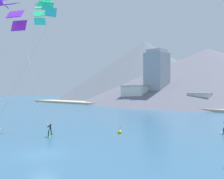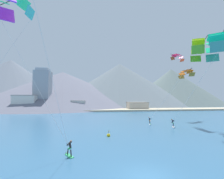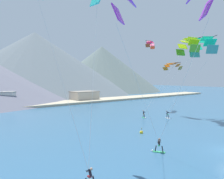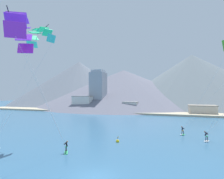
{
  "view_description": "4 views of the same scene",
  "coord_description": "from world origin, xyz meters",
  "px_view_note": "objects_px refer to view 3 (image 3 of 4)",
  "views": [
    {
      "loc": [
        19.62,
        -12.47,
        5.78
      ],
      "look_at": [
        -2.41,
        11.95,
        5.81
      ],
      "focal_mm": 40.0,
      "sensor_mm": 36.0,
      "label": 1
    },
    {
      "loc": [
        -4.29,
        -11.38,
        6.23
      ],
      "look_at": [
        -0.34,
        18.8,
        7.82
      ],
      "focal_mm": 24.0,
      "sensor_mm": 36.0,
      "label": 2
    },
    {
      "loc": [
        -27.11,
        -11.0,
        8.77
      ],
      "look_at": [
        -2.7,
        18.93,
        6.8
      ],
      "focal_mm": 35.0,
      "sensor_mm": 36.0,
      "label": 3
    },
    {
      "loc": [
        7.11,
        -15.24,
        7.9
      ],
      "look_at": [
        -3.82,
        15.91,
        8.88
      ],
      "focal_mm": 28.0,
      "sensor_mm": 36.0,
      "label": 4
    }
  ],
  "objects_px": {
    "kitesurfer_mid_center": "(168,116)",
    "parafoil_kite_mid_center": "(203,45)",
    "kitesurfer_near_lead": "(144,116)",
    "parafoil_kite_distant_low_drift": "(172,65)",
    "race_marker_buoy": "(141,132)",
    "kitesurfer_far_left": "(157,148)",
    "parafoil_kite_near_lead": "(188,45)",
    "parafoil_kite_distant_high_outer": "(150,44)"
  },
  "relations": [
    {
      "from": "parafoil_kite_distant_high_outer",
      "to": "parafoil_kite_mid_center",
      "type": "bearing_deg",
      "value": -100.44
    },
    {
      "from": "parafoil_kite_distant_high_outer",
      "to": "race_marker_buoy",
      "type": "relative_size",
      "value": 5.21
    },
    {
      "from": "parafoil_kite_distant_low_drift",
      "to": "race_marker_buoy",
      "type": "xyz_separation_m",
      "value": [
        -18.73,
        -7.59,
        -11.71
      ]
    },
    {
      "from": "kitesurfer_mid_center",
      "to": "race_marker_buoy",
      "type": "height_order",
      "value": "kitesurfer_mid_center"
    },
    {
      "from": "parafoil_kite_near_lead",
      "to": "parafoil_kite_distant_high_outer",
      "type": "height_order",
      "value": "parafoil_kite_distant_high_outer"
    },
    {
      "from": "kitesurfer_far_left",
      "to": "parafoil_kite_distant_low_drift",
      "type": "bearing_deg",
      "value": 32.05
    },
    {
      "from": "kitesurfer_mid_center",
      "to": "parafoil_kite_distant_high_outer",
      "type": "bearing_deg",
      "value": 54.66
    },
    {
      "from": "parafoil_kite_distant_high_outer",
      "to": "parafoil_kite_distant_low_drift",
      "type": "distance_m",
      "value": 13.93
    },
    {
      "from": "parafoil_kite_mid_center",
      "to": "race_marker_buoy",
      "type": "relative_size",
      "value": 15.82
    },
    {
      "from": "kitesurfer_near_lead",
      "to": "race_marker_buoy",
      "type": "distance_m",
      "value": 13.71
    },
    {
      "from": "kitesurfer_near_lead",
      "to": "parafoil_kite_distant_high_outer",
      "type": "distance_m",
      "value": 24.52
    },
    {
      "from": "kitesurfer_mid_center",
      "to": "parafoil_kite_mid_center",
      "type": "xyz_separation_m",
      "value": [
        6.3,
        -4.25,
        15.54
      ]
    },
    {
      "from": "kitesurfer_mid_center",
      "to": "kitesurfer_far_left",
      "type": "height_order",
      "value": "kitesurfer_mid_center"
    },
    {
      "from": "parafoil_kite_mid_center",
      "to": "kitesurfer_far_left",
      "type": "bearing_deg",
      "value": -161.96
    },
    {
      "from": "kitesurfer_far_left",
      "to": "parafoil_kite_distant_high_outer",
      "type": "xyz_separation_m",
      "value": [
        28.59,
        25.99,
        18.31
      ]
    },
    {
      "from": "kitesurfer_near_lead",
      "to": "parafoil_kite_mid_center",
      "type": "distance_m",
      "value": 20.08
    },
    {
      "from": "parafoil_kite_distant_low_drift",
      "to": "race_marker_buoy",
      "type": "height_order",
      "value": "parafoil_kite_distant_low_drift"
    },
    {
      "from": "kitesurfer_far_left",
      "to": "parafoil_kite_near_lead",
      "type": "height_order",
      "value": "parafoil_kite_near_lead"
    },
    {
      "from": "parafoil_kite_distant_high_outer",
      "to": "race_marker_buoy",
      "type": "height_order",
      "value": "parafoil_kite_distant_high_outer"
    },
    {
      "from": "parafoil_kite_mid_center",
      "to": "parafoil_kite_distant_low_drift",
      "type": "bearing_deg",
      "value": 102.96
    },
    {
      "from": "parafoil_kite_distant_low_drift",
      "to": "kitesurfer_near_lead",
      "type": "bearing_deg",
      "value": 170.88
    },
    {
      "from": "kitesurfer_near_lead",
      "to": "parafoil_kite_mid_center",
      "type": "xyz_separation_m",
      "value": [
        9.86,
        -7.98,
        15.57
      ]
    },
    {
      "from": "kitesurfer_far_left",
      "to": "parafoil_kite_distant_low_drift",
      "type": "height_order",
      "value": "parafoil_kite_distant_low_drift"
    },
    {
      "from": "kitesurfer_near_lead",
      "to": "kitesurfer_mid_center",
      "type": "distance_m",
      "value": 5.16
    },
    {
      "from": "kitesurfer_mid_center",
      "to": "parafoil_kite_distant_low_drift",
      "type": "relative_size",
      "value": 0.35
    },
    {
      "from": "kitesurfer_mid_center",
      "to": "race_marker_buoy",
      "type": "xyz_separation_m",
      "value": [
        -13.97,
        -5.19,
        -0.41
      ]
    },
    {
      "from": "kitesurfer_mid_center",
      "to": "parafoil_kite_near_lead",
      "type": "xyz_separation_m",
      "value": [
        4.76,
        -1.58,
        15.76
      ]
    },
    {
      "from": "kitesurfer_mid_center",
      "to": "parafoil_kite_near_lead",
      "type": "relative_size",
      "value": 0.11
    },
    {
      "from": "kitesurfer_near_lead",
      "to": "kitesurfer_far_left",
      "type": "height_order",
      "value": "kitesurfer_near_lead"
    },
    {
      "from": "kitesurfer_mid_center",
      "to": "kitesurfer_far_left",
      "type": "relative_size",
      "value": 1.03
    },
    {
      "from": "kitesurfer_far_left",
      "to": "race_marker_buoy",
      "type": "relative_size",
      "value": 1.7
    },
    {
      "from": "kitesurfer_near_lead",
      "to": "parafoil_kite_near_lead",
      "type": "xyz_separation_m",
      "value": [
        8.31,
        -5.32,
        15.78
      ]
    },
    {
      "from": "kitesurfer_far_left",
      "to": "race_marker_buoy",
      "type": "distance_m",
      "value": 8.9
    },
    {
      "from": "kitesurfer_far_left",
      "to": "parafoil_kite_mid_center",
      "type": "distance_m",
      "value": 30.87
    },
    {
      "from": "parafoil_kite_near_lead",
      "to": "parafoil_kite_distant_low_drift",
      "type": "distance_m",
      "value": 5.97
    },
    {
      "from": "parafoil_kite_distant_high_outer",
      "to": "parafoil_kite_distant_low_drift",
      "type": "bearing_deg",
      "value": -113.39
    },
    {
      "from": "parafoil_kite_distant_low_drift",
      "to": "parafoil_kite_distant_high_outer",
      "type": "bearing_deg",
      "value": 66.61
    },
    {
      "from": "kitesurfer_far_left",
      "to": "parafoil_kite_near_lead",
      "type": "bearing_deg",
      "value": 24.65
    },
    {
      "from": "kitesurfer_mid_center",
      "to": "parafoil_kite_distant_high_outer",
      "type": "relative_size",
      "value": 0.34
    },
    {
      "from": "kitesurfer_mid_center",
      "to": "parafoil_kite_distant_low_drift",
      "type": "distance_m",
      "value": 12.5
    },
    {
      "from": "kitesurfer_near_lead",
      "to": "parafoil_kite_distant_high_outer",
      "type": "bearing_deg",
      "value": 36.62
    },
    {
      "from": "kitesurfer_mid_center",
      "to": "parafoil_kite_mid_center",
      "type": "height_order",
      "value": "parafoil_kite_mid_center"
    }
  ]
}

